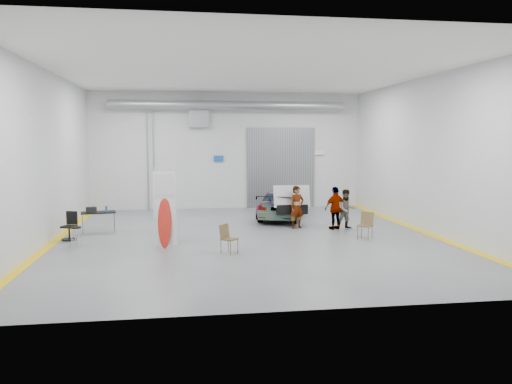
{
  "coord_description": "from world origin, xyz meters",
  "views": [
    {
      "loc": [
        -2.34,
        -17.9,
        3.57
      ],
      "look_at": [
        0.53,
        1.61,
        1.5
      ],
      "focal_mm": 35.0,
      "sensor_mm": 36.0,
      "label": 1
    }
  ],
  "objects": [
    {
      "name": "trunk_lid",
      "position": [
        2.1,
        2.18,
        1.32
      ],
      "size": [
        1.52,
        0.92,
        0.04
      ],
      "primitive_type": "cube",
      "color": "silver",
      "rests_on": "sedan_car"
    },
    {
      "name": "work_table",
      "position": [
        -5.66,
        1.78,
        0.8
      ],
      "size": [
        1.37,
        0.85,
        1.04
      ],
      "rotation": [
        0.0,
        0.0,
        0.18
      ],
      "color": "gray",
      "rests_on": "ground"
    },
    {
      "name": "ground",
      "position": [
        0.0,
        0.0,
        0.0
      ],
      "size": [
        16.0,
        16.0,
        0.0
      ],
      "primitive_type": "plane",
      "color": "slate",
      "rests_on": "ground"
    },
    {
      "name": "office_chair",
      "position": [
        -6.39,
        0.45,
        0.44
      ],
      "size": [
        0.56,
        0.58,
        1.0
      ],
      "rotation": [
        0.0,
        0.0,
        -0.33
      ],
      "color": "black",
      "rests_on": "ground"
    },
    {
      "name": "folding_chair_near",
      "position": [
        -0.93,
        -2.54,
        0.29
      ],
      "size": [
        0.61,
        0.69,
        0.92
      ],
      "rotation": [
        0.0,
        0.0,
        0.83
      ],
      "color": "brown",
      "rests_on": "ground"
    },
    {
      "name": "folding_chair_far",
      "position": [
        4.1,
        -0.98,
        0.3
      ],
      "size": [
        0.64,
        0.72,
        0.97
      ],
      "rotation": [
        0.0,
        0.0,
        -0.71
      ],
      "color": "brown",
      "rests_on": "ground"
    },
    {
      "name": "room_shell",
      "position": [
        0.24,
        2.22,
        4.08
      ],
      "size": [
        14.02,
        16.18,
        6.01
      ],
      "color": "silver",
      "rests_on": "ground"
    },
    {
      "name": "person_c",
      "position": [
        3.67,
        1.13,
        0.86
      ],
      "size": [
        1.07,
        0.7,
        1.72
      ],
      "primitive_type": "imported",
      "rotation": [
        0.0,
        0.0,
        3.46
      ],
      "color": "brown",
      "rests_on": "ground"
    },
    {
      "name": "person_b",
      "position": [
        4.16,
        1.22,
        0.79
      ],
      "size": [
        0.82,
        0.65,
        1.59
      ],
      "primitive_type": "imported",
      "rotation": [
        0.0,
        0.0,
        0.07
      ],
      "color": "#476883",
      "rests_on": "ground"
    },
    {
      "name": "person_a",
      "position": [
        2.21,
        1.63,
        0.86
      ],
      "size": [
        0.73,
        0.6,
        1.72
      ],
      "primitive_type": "imported",
      "rotation": [
        0.0,
        0.0,
        0.36
      ],
      "color": "#937150",
      "rests_on": "ground"
    },
    {
      "name": "surfboard_display",
      "position": [
        -2.93,
        -1.36,
        1.09
      ],
      "size": [
        0.76,
        0.27,
        2.69
      ],
      "rotation": [
        0.0,
        0.0,
        -0.14
      ],
      "color": "white",
      "rests_on": "ground"
    },
    {
      "name": "shop_stool",
      "position": [
        -5.9,
        -0.81,
        0.34
      ],
      "size": [
        0.35,
        0.35,
        0.68
      ],
      "rotation": [
        0.0,
        0.0,
        0.41
      ],
      "color": "black",
      "rests_on": "ground"
    },
    {
      "name": "sedan_car",
      "position": [
        2.1,
        4.17,
        0.65
      ],
      "size": [
        3.24,
        4.84,
        1.3
      ],
      "primitive_type": "imported",
      "rotation": [
        0.0,
        0.0,
        2.79
      ],
      "color": "white",
      "rests_on": "ground"
    }
  ]
}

